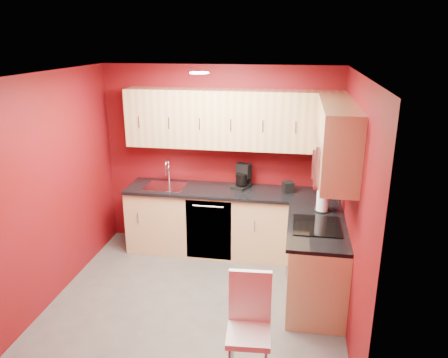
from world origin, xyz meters
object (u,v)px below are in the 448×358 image
(coffee_maker, at_px, (241,176))
(napkin_holder, at_px, (288,187))
(paper_towel, at_px, (323,198))
(sink, at_px, (166,183))
(microwave, at_px, (333,159))
(dining_chair, at_px, (249,329))

(coffee_maker, distance_m, napkin_holder, 0.64)
(paper_towel, bearing_deg, sink, 164.92)
(microwave, bearing_deg, paper_towel, 95.38)
(microwave, xyz_separation_m, sink, (-2.09, 1.00, -0.72))
(sink, xyz_separation_m, napkin_holder, (1.65, 0.03, 0.03))
(paper_towel, xyz_separation_m, dining_chair, (-0.65, -1.70, -0.60))
(paper_towel, bearing_deg, napkin_holder, 124.85)
(coffee_maker, xyz_separation_m, paper_towel, (1.03, -0.65, -0.00))
(microwave, bearing_deg, coffee_maker, 134.44)
(microwave, distance_m, coffee_maker, 1.65)
(sink, height_order, paper_towel, sink)
(microwave, height_order, coffee_maker, microwave)
(microwave, relative_size, dining_chair, 0.82)
(napkin_holder, distance_m, dining_chair, 2.35)
(sink, distance_m, paper_towel, 2.13)
(microwave, bearing_deg, dining_chair, -119.12)
(coffee_maker, xyz_separation_m, dining_chair, (0.38, -2.34, -0.61))
(microwave, relative_size, paper_towel, 2.40)
(coffee_maker, xyz_separation_m, napkin_holder, (0.63, -0.06, -0.09))
(coffee_maker, height_order, dining_chair, coffee_maker)
(dining_chair, bearing_deg, napkin_holder, 79.98)
(napkin_holder, relative_size, paper_towel, 0.43)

